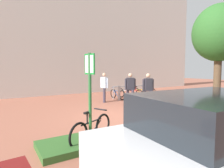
{
  "coord_description": "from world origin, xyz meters",
  "views": [
    {
      "loc": [
        -4.39,
        -6.14,
        1.94
      ],
      "look_at": [
        0.75,
        2.18,
        1.16
      ],
      "focal_mm": 30.14,
      "sensor_mm": 36.0,
      "label": 1
    }
  ],
  "objects": [
    {
      "name": "ground_plane",
      "position": [
        0.0,
        0.0,
        0.0
      ],
      "size": [
        60.0,
        60.0,
        0.0
      ],
      "primitive_type": "plane",
      "color": "#9E5B47"
    },
    {
      "name": "bollard_steel",
      "position": [
        2.07,
        3.46,
        0.45
      ],
      "size": [
        0.16,
        0.16,
        0.9
      ],
      "primitive_type": "cylinder",
      "color": "#ADADB2",
      "rests_on": "ground"
    },
    {
      "name": "person_casual_tan",
      "position": [
        0.94,
        3.33,
        0.98
      ],
      "size": [
        0.34,
        0.59,
        1.72
      ],
      "color": "#383342",
      "rests_on": "ground"
    },
    {
      "name": "car_white_hatch",
      "position": [
        -1.29,
        -4.46,
        0.76
      ],
      "size": [
        4.38,
        2.18,
        1.54
      ],
      "color": "silver",
      "rests_on": "ground"
    },
    {
      "name": "parking_sign_post",
      "position": [
        -2.37,
        -1.81,
        1.54
      ],
      "size": [
        0.13,
        0.35,
        2.34
      ],
      "color": "#2D7238",
      "rests_on": "ground"
    },
    {
      "name": "bike_at_sign",
      "position": [
        -2.29,
        -1.72,
        0.35
      ],
      "size": [
        1.54,
        0.78,
        0.86
      ],
      "color": "black",
      "rests_on": "ground"
    },
    {
      "name": "person_suited_navy",
      "position": [
        2.13,
        0.93,
        0.98
      ],
      "size": [
        0.58,
        0.51,
        1.72
      ],
      "color": "#383342",
      "rests_on": "ground"
    },
    {
      "name": "person_suited_dark",
      "position": [
        1.68,
        1.83,
        0.98
      ],
      "size": [
        0.58,
        0.49,
        1.72
      ],
      "color": "#383342",
      "rests_on": "ground"
    },
    {
      "name": "tree_sidewalk",
      "position": [
        3.15,
        -1.97,
        3.31
      ],
      "size": [
        2.03,
        2.03,
        4.47
      ],
      "color": "brown",
      "rests_on": "ground"
    },
    {
      "name": "bike_rack_cluster",
      "position": [
        3.52,
        3.84,
        0.35
      ],
      "size": [
        3.2,
        1.77,
        0.83
      ],
      "color": "#99999E",
      "rests_on": "ground"
    },
    {
      "name": "building_facade",
      "position": [
        0.0,
        8.37,
        5.0
      ],
      "size": [
        28.0,
        1.2,
        10.0
      ],
      "primitive_type": "cube",
      "color": "silver",
      "rests_on": "ground"
    },
    {
      "name": "planter_strip",
      "position": [
        -0.17,
        -1.81,
        0.08
      ],
      "size": [
        7.0,
        1.1,
        0.16
      ],
      "primitive_type": "cube",
      "color": "#336028",
      "rests_on": "ground"
    }
  ]
}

